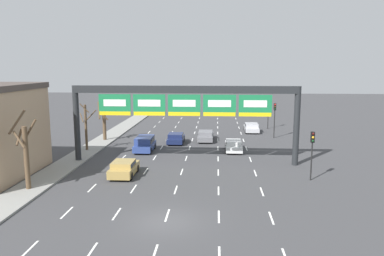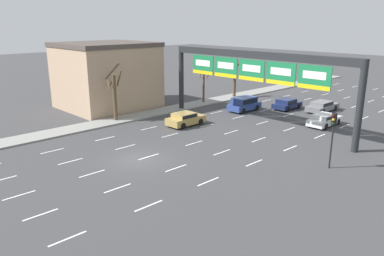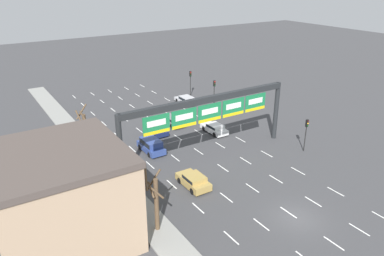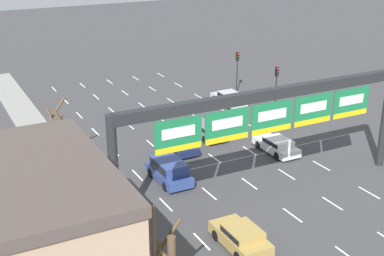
% 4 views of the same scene
% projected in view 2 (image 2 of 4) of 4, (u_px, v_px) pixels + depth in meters
% --- Properties ---
extents(ground_plane, '(220.00, 220.00, 0.00)m').
position_uv_depth(ground_plane, '(138.00, 160.00, 29.06)').
color(ground_plane, '#3D3D3F').
extents(sidewalk_left, '(2.80, 110.00, 0.15)m').
position_uv_depth(sidewalk_left, '(71.00, 130.00, 36.92)').
color(sidewalk_left, gray).
rests_on(sidewalk_left, ground_plane).
extents(lane_dashes, '(13.32, 67.00, 0.01)m').
position_uv_depth(lane_dashes, '(247.00, 127.00, 37.98)').
color(lane_dashes, white).
rests_on(lane_dashes, ground_plane).
extents(sign_gantry, '(21.98, 0.70, 7.58)m').
position_uv_depth(sign_gantry, '(253.00, 68.00, 36.72)').
color(sign_gantry, '#232628').
rests_on(sign_gantry, ground_plane).
extents(building_near, '(10.04, 10.46, 7.95)m').
position_uv_depth(building_near, '(107.00, 75.00, 46.04)').
color(building_near, tan).
rests_on(building_near, ground_plane).
extents(car_white, '(1.84, 4.35, 1.26)m').
position_uv_depth(car_white, '(324.00, 119.00, 38.38)').
color(car_white, silver).
rests_on(car_white, ground_plane).
extents(car_navy, '(1.94, 3.93, 1.27)m').
position_uv_depth(car_navy, '(287.00, 104.00, 45.75)').
color(car_navy, '#19234C').
rests_on(car_navy, ground_plane).
extents(suv_blue, '(1.97, 4.26, 1.65)m').
position_uv_depth(suv_blue, '(244.00, 103.00, 44.83)').
color(suv_blue, navy).
rests_on(suv_blue, ground_plane).
extents(car_gold, '(1.97, 4.08, 1.35)m').
position_uv_depth(car_gold, '(185.00, 119.00, 38.52)').
color(car_gold, '#A88947').
rests_on(car_gold, ground_plane).
extents(car_grey, '(1.94, 4.89, 1.24)m').
position_uv_depth(car_grey, '(322.00, 106.00, 44.56)').
color(car_grey, slate).
rests_on(car_grey, ground_plane).
extents(traffic_light_near_gantry, '(0.30, 0.35, 4.13)m').
position_uv_depth(traffic_light_near_gantry, '(333.00, 129.00, 26.63)').
color(traffic_light_near_gantry, black).
rests_on(traffic_light_near_gantry, ground_plane).
extents(tree_bare_closest, '(1.62, 1.68, 5.30)m').
position_uv_depth(tree_bare_closest, '(234.00, 78.00, 52.34)').
color(tree_bare_closest, brown).
rests_on(tree_bare_closest, sidewalk_left).
extents(tree_bare_second, '(1.78, 1.79, 5.31)m').
position_uv_depth(tree_bare_second, '(204.00, 81.00, 48.58)').
color(tree_bare_second, brown).
rests_on(tree_bare_second, sidewalk_left).
extents(tree_bare_third, '(1.87, 1.87, 5.99)m').
position_uv_depth(tree_bare_third, '(114.00, 93.00, 39.57)').
color(tree_bare_third, brown).
rests_on(tree_bare_third, sidewalk_left).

